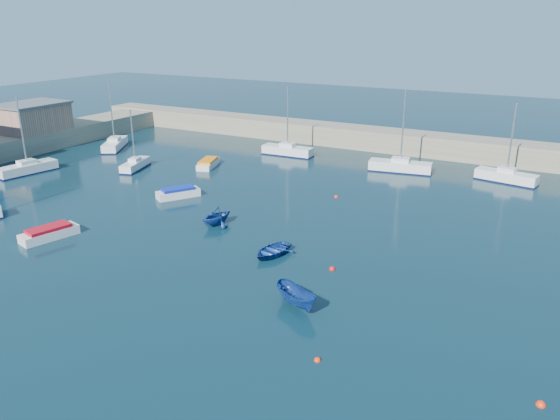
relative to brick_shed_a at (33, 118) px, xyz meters
The scene contains 19 objects.
ground 48.55m from the brick_shed_a, 29.74° to the right, with size 220.00×220.00×0.00m, color #0B2530.
back_wall 47.50m from the brick_shed_a, 27.65° to the left, with size 96.00×4.50×2.60m, color gray.
brick_shed_a is the anchor object (origin of this frame).
sailboat_2 13.35m from the brick_shed_a, 42.57° to the right, with size 2.86×6.69×8.56m.
sailboat_3 19.16m from the brick_shed_a, ahead, with size 2.91×5.36×6.90m.
sailboat_4 10.96m from the brick_shed_a, 29.68° to the left, with size 5.12×6.86×8.96m.
sailboat_5 33.84m from the brick_shed_a, 22.57° to the left, with size 6.61×2.09×8.67m.
sailboat_6 47.69m from the brick_shed_a, 14.84° to the left, with size 7.17×3.04×9.17m.
sailboat_7 58.81m from the brick_shed_a, 13.30° to the left, with size 6.49×2.90×8.36m.
motorboat_0 34.54m from the brick_shed_a, 36.91° to the right, with size 2.56×4.66×0.99m.
motorboat_1 30.92m from the brick_shed_a, 13.96° to the right, with size 3.40×4.27×1.01m.
motorboat_2 26.05m from the brick_shed_a, ahead, with size 2.89×4.72×0.92m.
dinghy_center 47.20m from the brick_shed_a, 18.54° to the right, with size 2.51×3.51×0.73m, color navy.
dinghy_left 39.33m from the brick_shed_a, 17.43° to the right, with size 2.62×3.03×1.60m, color navy.
dinghy_right 54.01m from the brick_shed_a, 22.81° to the right, with size 1.31×3.49×1.35m, color navy.
buoy_1 51.87m from the brick_shed_a, 16.90° to the right, with size 0.45×0.45×0.45m, color red.
buoy_2 67.79m from the brick_shed_a, 20.31° to the right, with size 0.45×0.45×0.45m, color red.
buoy_3 43.50m from the brick_shed_a, ahead, with size 0.40×0.40×0.40m, color red.
buoy_5 58.96m from the brick_shed_a, 25.43° to the right, with size 0.37×0.37×0.37m, color red.
Camera 1 is at (20.86, -23.03, 16.63)m, focal length 35.00 mm.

